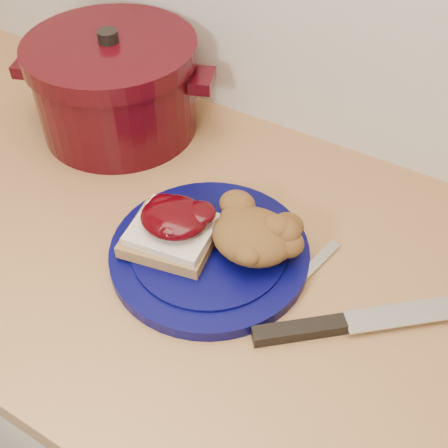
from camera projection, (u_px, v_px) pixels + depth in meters
The scene contains 8 objects.
base_cabinet at pixel (197, 403), 1.09m from camera, with size 4.00×0.60×0.86m, color beige.
plate at pixel (210, 253), 0.73m from camera, with size 0.26×0.26×0.02m, color #04043A.
sandwich at pixel (172, 228), 0.71m from camera, with size 0.13×0.12×0.05m.
stuffing_mound at pixel (253, 236), 0.70m from camera, with size 0.11×0.09×0.05m, color brown.
chef_knife at pixel (332, 325), 0.65m from camera, with size 0.24×0.21×0.02m.
butter_knife at pixel (297, 282), 0.70m from camera, with size 0.18×0.01×0.00m, color silver.
dutch_oven at pixel (116, 86), 0.88m from camera, with size 0.34×0.34×0.17m.
pepper_grinder at pixel (75, 57), 0.97m from camera, with size 0.07×0.07×0.13m.
Camera 1 is at (0.31, 1.08, 1.46)m, focal length 45.00 mm.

